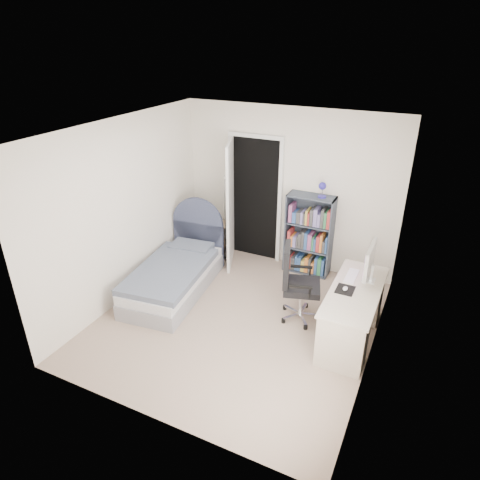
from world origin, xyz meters
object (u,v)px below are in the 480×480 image
at_px(desk, 353,311).
at_px(bookcase, 309,238).
at_px(office_chair, 296,280).
at_px(bed, 176,273).
at_px(nightstand, 214,230).
at_px(floor_lamp, 226,226).

bearing_deg(desk, bookcase, 126.18).
bearing_deg(office_chair, desk, -6.86).
bearing_deg(bookcase, bed, -139.71).
xyz_separation_m(desk, office_chair, (-0.78, 0.09, 0.19)).
bearing_deg(desk, nightstand, 154.44).
height_order(bed, floor_lamp, floor_lamp).
distance_m(bed, floor_lamp, 1.23).
height_order(floor_lamp, bookcase, bookcase).
height_order(bed, desk, desk).
bearing_deg(nightstand, office_chair, -32.19).
xyz_separation_m(bed, floor_lamp, (0.23, 1.16, 0.34)).
height_order(nightstand, bookcase, bookcase).
bearing_deg(office_chair, bookcase, 99.47).
distance_m(nightstand, office_chair, 2.18).
height_order(nightstand, office_chair, office_chair).
bearing_deg(nightstand, floor_lamp, -17.77).
height_order(bed, bookcase, bookcase).
xyz_separation_m(bookcase, office_chair, (0.21, -1.25, -0.01)).
relative_size(nightstand, office_chair, 0.61).
xyz_separation_m(floor_lamp, office_chair, (1.56, -1.07, -0.02)).
bearing_deg(desk, floor_lamp, 153.57).
bearing_deg(nightstand, bed, -87.79).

